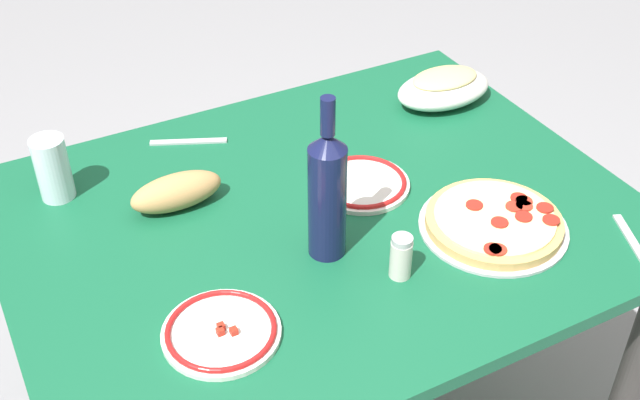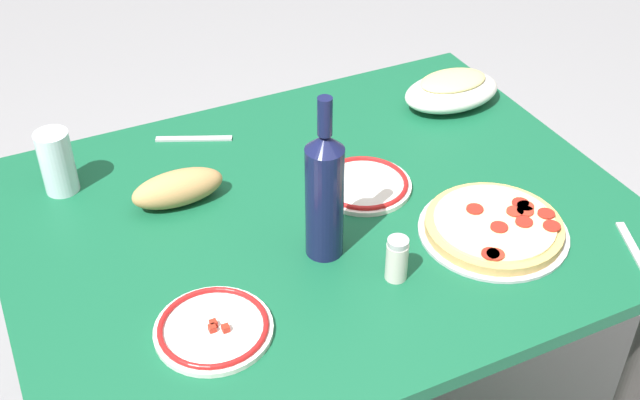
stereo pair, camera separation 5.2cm
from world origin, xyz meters
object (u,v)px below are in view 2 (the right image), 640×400
object	(u,v)px
wine_bottle	(325,193)
side_plate_near	(364,184)
spice_shaker	(397,259)
pepperoni_pizza	(494,227)
water_glass	(57,162)
bread_loaf	(178,188)
dining_table	(320,258)
baked_pasta_dish	(452,90)
side_plate_far	(214,328)

from	to	relation	value
wine_bottle	side_plate_near	bearing A→B (deg)	42.17
side_plate_near	spice_shaker	world-z (taller)	spice_shaker
pepperoni_pizza	water_glass	size ratio (longest dim) A/B	2.12
water_glass	spice_shaker	xyz separation A→B (m)	(0.48, -0.52, -0.02)
bread_loaf	wine_bottle	bearing A→B (deg)	-52.51
pepperoni_pizza	water_glass	xyz separation A→B (m)	(-0.72, 0.50, 0.05)
spice_shaker	bread_loaf	bearing A→B (deg)	126.71
dining_table	spice_shaker	bearing A→B (deg)	-79.79
wine_bottle	water_glass	world-z (taller)	wine_bottle
bread_loaf	spice_shaker	size ratio (longest dim) A/B	2.14
water_glass	wine_bottle	bearing A→B (deg)	-45.25
baked_pasta_dish	pepperoni_pizza	bearing A→B (deg)	-113.00
baked_pasta_dish	bread_loaf	size ratio (longest dim) A/B	1.29
spice_shaker	dining_table	bearing A→B (deg)	100.21
pepperoni_pizza	baked_pasta_dish	xyz separation A→B (m)	(0.19, 0.44, 0.03)
side_plate_far	bread_loaf	bearing A→B (deg)	81.14
baked_pasta_dish	spice_shaker	distance (m)	0.63
pepperoni_pizza	spice_shaker	xyz separation A→B (m)	(-0.23, -0.03, 0.03)
wine_bottle	side_plate_far	bearing A→B (deg)	-157.30
side_plate_far	side_plate_near	bearing A→B (deg)	31.19
dining_table	side_plate_near	size ratio (longest dim) A/B	6.14
pepperoni_pizza	side_plate_near	bearing A→B (deg)	123.40
dining_table	wine_bottle	distance (m)	0.28
water_glass	side_plate_near	xyz separation A→B (m)	(0.56, -0.26, -0.06)
side_plate_near	wine_bottle	bearing A→B (deg)	-137.83
baked_pasta_dish	side_plate_far	bearing A→B (deg)	-148.95
baked_pasta_dish	water_glass	distance (m)	0.91
pepperoni_pizza	dining_table	bearing A→B (deg)	143.54
spice_shaker	side_plate_far	bearing A→B (deg)	177.76
side_plate_far	baked_pasta_dish	bearing A→B (deg)	31.05
baked_pasta_dish	water_glass	bearing A→B (deg)	176.54
side_plate_near	side_plate_far	size ratio (longest dim) A/B	0.99
spice_shaker	pepperoni_pizza	bearing A→B (deg)	6.74
side_plate_near	pepperoni_pizza	bearing A→B (deg)	-56.60
dining_table	wine_bottle	bearing A→B (deg)	-111.58
side_plate_far	water_glass	bearing A→B (deg)	105.89
water_glass	bread_loaf	bearing A→B (deg)	-35.74
side_plate_near	bread_loaf	distance (m)	0.38
bread_loaf	spice_shaker	bearing A→B (deg)	-53.29
wine_bottle	spice_shaker	world-z (taller)	wine_bottle
wine_bottle	side_plate_near	xyz separation A→B (m)	(0.16, 0.14, -0.13)
pepperoni_pizza	side_plate_far	distance (m)	0.57
dining_table	bread_loaf	world-z (taller)	bread_loaf
baked_pasta_dish	spice_shaker	bearing A→B (deg)	-131.73
dining_table	baked_pasta_dish	world-z (taller)	baked_pasta_dish
side_plate_near	side_plate_far	xyz separation A→B (m)	(-0.41, -0.25, 0.00)
side_plate_near	side_plate_far	bearing A→B (deg)	-148.81
baked_pasta_dish	spice_shaker	world-z (taller)	spice_shaker
water_glass	side_plate_near	size ratio (longest dim) A/B	0.68
pepperoni_pizza	side_plate_far	world-z (taller)	pepperoni_pizza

